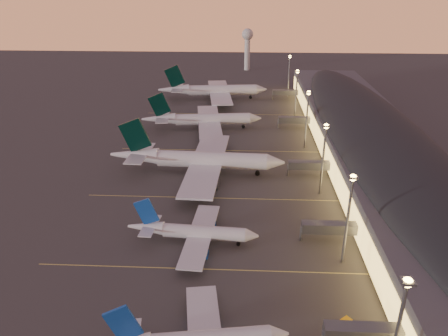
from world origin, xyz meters
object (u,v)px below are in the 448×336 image
at_px(airliner_wide_mid, 202,120).
at_px(radar_tower, 247,42).
at_px(airliner_wide_near, 197,160).
at_px(baggage_tug_b, 344,323).
at_px(airliner_narrow_north, 193,232).
at_px(airliner_wide_far, 213,90).

relative_size(airliner_wide_mid, radar_tower, 1.83).
relative_size(airliner_wide_near, radar_tower, 2.08).
distance_m(airliner_wide_mid, baggage_tug_b, 139.43).
bearing_deg(airliner_wide_near, airliner_narrow_north, -82.62).
bearing_deg(airliner_wide_near, airliner_wide_mid, 95.95).
distance_m(airliner_narrow_north, airliner_wide_near, 48.47).
distance_m(airliner_wide_near, baggage_tug_b, 89.16).
height_order(airliner_wide_far, baggage_tug_b, airliner_wide_far).
bearing_deg(airliner_wide_far, airliner_wide_mid, -97.97).
xyz_separation_m(airliner_narrow_north, airliner_wide_mid, (-6.92, 101.43, 1.40)).
relative_size(airliner_wide_far, radar_tower, 2.07).
xyz_separation_m(airliner_wide_mid, airliner_wide_far, (1.33, 57.70, 0.63)).
height_order(airliner_narrow_north, airliner_wide_mid, airliner_wide_mid).
height_order(airliner_wide_near, radar_tower, radar_tower).
bearing_deg(baggage_tug_b, airliner_wide_near, 78.11).
relative_size(airliner_narrow_north, baggage_tug_b, 8.81).
relative_size(airliner_wide_near, baggage_tug_b, 15.73).
bearing_deg(airliner_wide_far, baggage_tug_b, -84.08).
xyz_separation_m(airliner_wide_near, radar_tower, (19.00, 204.38, 16.29)).
distance_m(airliner_wide_near, radar_tower, 205.91).
relative_size(airliner_wide_mid, airliner_wide_far, 0.89).
relative_size(airliner_wide_near, airliner_wide_mid, 1.14).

